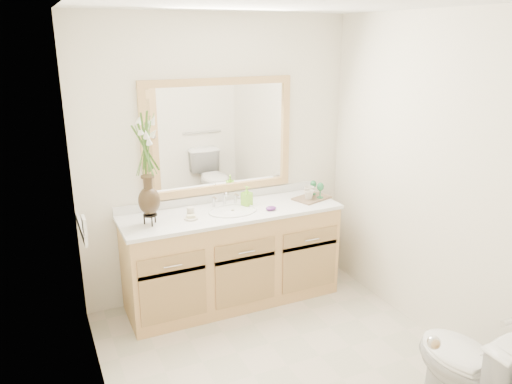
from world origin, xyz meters
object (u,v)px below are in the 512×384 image
tumbler (190,212)px  soap_bottle (247,197)px  tray (312,198)px  flower_vase (146,155)px  toilet (471,371)px

tumbler → soap_bottle: 0.53m
tray → soap_bottle: bearing=153.6°
soap_bottle → flower_vase: bearing=167.7°
tumbler → soap_bottle: bearing=7.8°
toilet → tumbler: (-1.05, 1.94, 0.50)m
flower_vase → soap_bottle: 0.98m
toilet → tray: tray is taller
flower_vase → tray: bearing=0.8°
flower_vase → tumbler: (0.33, 0.04, -0.51)m
flower_vase → soap_bottle: size_ratio=5.33×
tumbler → tray: size_ratio=0.25×
toilet → tumbler: tumbler is taller
flower_vase → tray: (1.45, 0.02, -0.54)m
toilet → soap_bottle: 2.15m
toilet → tray: size_ratio=2.38×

